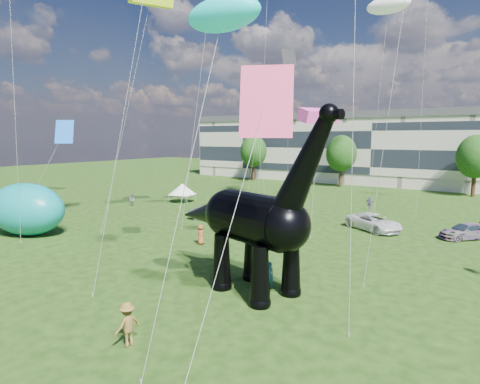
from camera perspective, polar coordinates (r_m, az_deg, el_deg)
The scene contains 14 objects.
ground at distance 20.83m, azimuth -9.41°, elevation -16.68°, with size 220.00×220.00×0.00m, color #16330C.
terrace_row at distance 78.43m, azimuth 19.32°, elevation 5.51°, with size 78.00×11.00×12.00m, color beige.
tree_far_left at distance 79.37m, azimuth 1.93°, elevation 6.18°, with size 5.20×5.20×9.44m.
tree_mid_left at distance 71.14m, azimuth 14.22°, elevation 5.75°, with size 5.20×5.20×9.44m.
tree_mid_right at distance 66.67m, azimuth 30.53°, elevation 4.78°, with size 5.20×5.20×9.44m.
dinosaur_sculpture at distance 22.46m, azimuth 1.30°, elevation -4.12°, with size 12.79×5.10×10.46m.
car_silver at distance 46.82m, azimuth -2.81°, elevation -1.76°, with size 1.88×4.66×1.59m, color #B3B2B7.
car_grey at distance 41.75m, azimuth -4.24°, elevation -3.05°, with size 1.54×4.41×1.45m, color gray.
car_white at distance 39.17m, azimuth 18.49°, elevation -4.10°, with size 2.56×5.55×1.54m, color white.
car_dark at distance 39.13m, azimuth 29.43°, elevation -4.89°, with size 1.86×4.57×1.33m, color #595960.
gazebo_left at distance 53.64m, azimuth -8.21°, elevation 0.42°, with size 4.40×4.40×2.48m.
inflatable_teal at distance 39.91m, azimuth -28.06°, elevation -2.16°, with size 7.39×4.62×4.62m, color #0C8F93.
visitors at distance 30.89m, azimuth 12.23°, elevation -6.90°, with size 46.10×39.79×1.88m.
kites at distance 41.08m, azimuth 14.30°, elevation 24.98°, with size 62.76×47.77×30.44m.
Camera 1 is at (13.41, -13.41, 8.61)m, focal length 30.00 mm.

